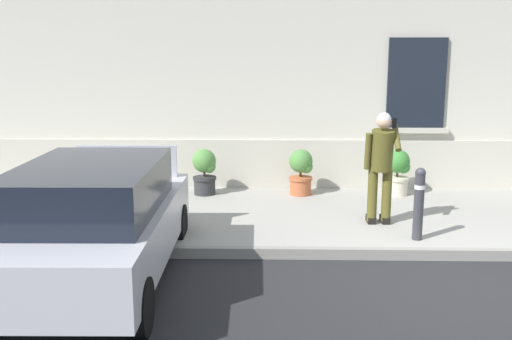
# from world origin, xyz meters

# --- Properties ---
(ground_plane) EXTENTS (80.00, 80.00, 0.00)m
(ground_plane) POSITION_xyz_m (0.00, 0.00, 0.00)
(ground_plane) COLOR #232326
(sidewalk) EXTENTS (24.00, 3.60, 0.15)m
(sidewalk) POSITION_xyz_m (0.00, 2.80, 0.07)
(sidewalk) COLOR #99968E
(sidewalk) RESTS_ON ground
(curb_edge) EXTENTS (24.00, 0.12, 0.15)m
(curb_edge) POSITION_xyz_m (0.00, 0.94, 0.07)
(curb_edge) COLOR gray
(curb_edge) RESTS_ON ground
(building_facade) EXTENTS (24.00, 1.52, 7.50)m
(building_facade) POSITION_xyz_m (0.01, 5.29, 3.73)
(building_facade) COLOR beige
(building_facade) RESTS_ON ground
(hatchback_car_silver) EXTENTS (1.85, 4.09, 1.50)m
(hatchback_car_silver) POSITION_xyz_m (-4.41, 0.06, 0.79)
(hatchback_car_silver) COLOR #B7B7BF
(hatchback_car_silver) RESTS_ON ground
(bollard_near_person) EXTENTS (0.15, 0.15, 1.04)m
(bollard_near_person) POSITION_xyz_m (-0.20, 1.35, 0.71)
(bollard_near_person) COLOR #333338
(bollard_near_person) RESTS_ON sidewalk
(person_on_phone) EXTENTS (0.51, 0.49, 1.75)m
(person_on_phone) POSITION_xyz_m (-0.61, 2.10, 1.15)
(person_on_phone) COLOR #514C1E
(person_on_phone) RESTS_ON sidewalk
(planter_charcoal) EXTENTS (0.44, 0.44, 0.86)m
(planter_charcoal) POSITION_xyz_m (-3.52, 3.97, 0.61)
(planter_charcoal) COLOR #2D2D30
(planter_charcoal) RESTS_ON sidewalk
(planter_terracotta) EXTENTS (0.44, 0.44, 0.86)m
(planter_terracotta) POSITION_xyz_m (-1.72, 3.99, 0.61)
(planter_terracotta) COLOR #B25B38
(planter_terracotta) RESTS_ON sidewalk
(planter_cream) EXTENTS (0.44, 0.44, 0.86)m
(planter_cream) POSITION_xyz_m (0.08, 4.01, 0.61)
(planter_cream) COLOR beige
(planter_cream) RESTS_ON sidewalk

